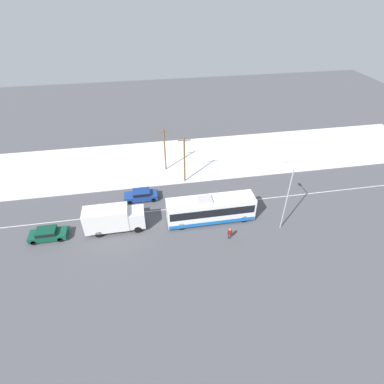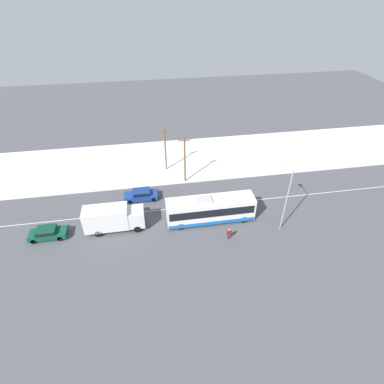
{
  "view_description": "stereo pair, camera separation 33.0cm",
  "coord_description": "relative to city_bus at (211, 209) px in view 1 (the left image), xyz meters",
  "views": [
    {
      "loc": [
        -8.75,
        -30.74,
        25.44
      ],
      "look_at": [
        -3.09,
        1.41,
        1.4
      ],
      "focal_mm": 28.0,
      "sensor_mm": 36.0,
      "label": 1
    },
    {
      "loc": [
        -8.43,
        -30.79,
        25.44
      ],
      "look_at": [
        -3.09,
        1.41,
        1.4
      ],
      "focal_mm": 28.0,
      "sensor_mm": 36.0,
      "label": 2
    }
  ],
  "objects": [
    {
      "name": "pedestrian_at_stop",
      "position": [
        1.49,
        -3.67,
        -0.73
      ],
      "size": [
        0.56,
        0.25,
        1.56
      ],
      "color": "#23232D",
      "rests_on": "ground_plane"
    },
    {
      "name": "lane_marking_center",
      "position": [
        1.52,
        2.96,
        -1.68
      ],
      "size": [
        60.0,
        0.12,
        0.0
      ],
      "color": "silver",
      "rests_on": "ground_plane"
    },
    {
      "name": "ground_plane",
      "position": [
        1.52,
        2.96,
        -1.68
      ],
      "size": [
        120.0,
        120.0,
        0.0
      ],
      "primitive_type": "plane",
      "color": "#4C4C51"
    },
    {
      "name": "snow_lot",
      "position": [
        1.52,
        15.64,
        -1.62
      ],
      "size": [
        80.0,
        14.09,
        0.12
      ],
      "color": "silver",
      "rests_on": "ground_plane"
    },
    {
      "name": "streetlamp",
      "position": [
        8.18,
        -2.5,
        3.56
      ],
      "size": [
        0.36,
        2.64,
        8.44
      ],
      "color": "#9EA3A8",
      "rests_on": "ground_plane"
    },
    {
      "name": "box_truck",
      "position": [
        -11.85,
        0.29,
        0.09
      ],
      "size": [
        7.09,
        2.3,
        3.23
      ],
      "color": "silver",
      "rests_on": "ground_plane"
    },
    {
      "name": "utility_pole_roadside",
      "position": [
        -1.84,
        9.1,
        2.15
      ],
      "size": [
        1.8,
        0.24,
        7.3
      ],
      "color": "brown",
      "rests_on": "ground_plane"
    },
    {
      "name": "city_bus",
      "position": [
        0.0,
        0.0,
        0.0
      ],
      "size": [
        10.91,
        2.57,
        3.45
      ],
      "color": "white",
      "rests_on": "ground_plane"
    },
    {
      "name": "sedan_car",
      "position": [
        -8.43,
        5.72,
        -0.87
      ],
      "size": [
        4.49,
        1.8,
        1.48
      ],
      "rotation": [
        0.0,
        0.0,
        3.14
      ],
      "color": "navy",
      "rests_on": "ground_plane"
    },
    {
      "name": "parked_car_near_truck",
      "position": [
        -19.53,
        0.07,
        -0.92
      ],
      "size": [
        4.24,
        1.8,
        1.38
      ],
      "color": "#0F4733",
      "rests_on": "ground_plane"
    },
    {
      "name": "utility_pole_snowlot",
      "position": [
        -4.3,
        12.88,
        2.03
      ],
      "size": [
        1.8,
        0.24,
        7.06
      ],
      "color": "brown",
      "rests_on": "ground_plane"
    }
  ]
}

